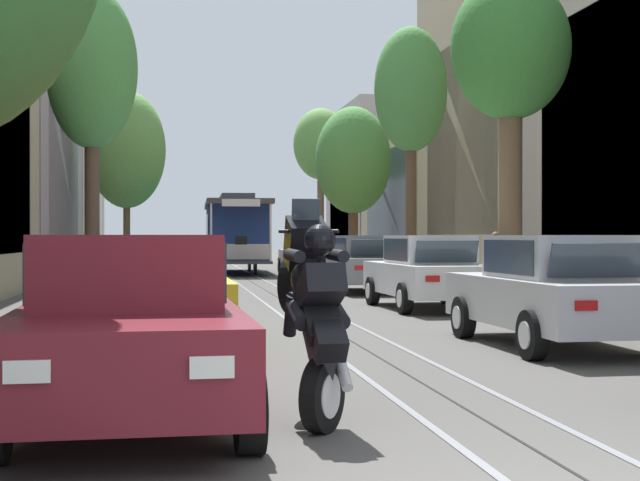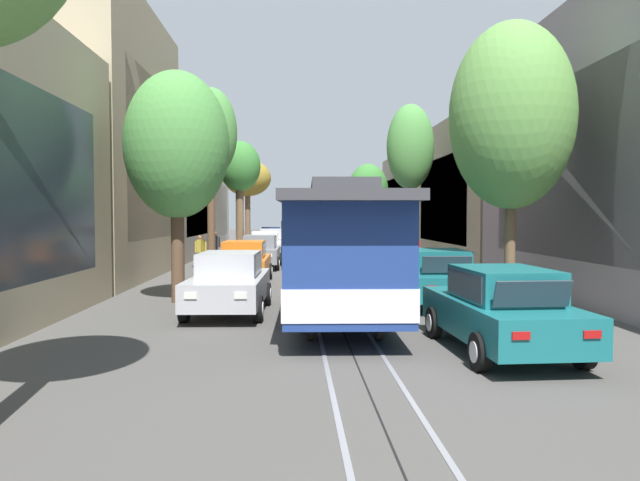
% 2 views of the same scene
% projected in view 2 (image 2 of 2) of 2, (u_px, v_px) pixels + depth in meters
% --- Properties ---
extents(ground_plane, '(160.00, 160.00, 0.00)m').
position_uv_depth(ground_plane, '(317.00, 269.00, 27.91)').
color(ground_plane, '#4C4947').
extents(trolley_track_rails, '(1.14, 63.43, 0.01)m').
position_uv_depth(trolley_track_rails, '(320.00, 277.00, 24.37)').
color(trolley_track_rails, gray).
rests_on(trolley_track_rails, ground).
extents(building_facade_left, '(5.23, 55.13, 8.66)m').
position_uv_depth(building_facade_left, '(530.00, 186.00, 25.09)').
color(building_facade_left, gray).
rests_on(building_facade_left, ground).
extents(building_facade_right, '(5.59, 55.13, 10.77)m').
position_uv_depth(building_facade_right, '(69.00, 165.00, 21.72)').
color(building_facade_right, beige).
rests_on(building_facade_right, ground).
extents(parked_car_maroon_near_left, '(2.07, 4.39, 1.58)m').
position_uv_depth(parked_car_maroon_near_left, '(345.00, 237.00, 46.65)').
color(parked_car_maroon_near_left, maroon).
rests_on(parked_car_maroon_near_left, ground).
extents(parked_car_yellow_second_left, '(2.03, 4.37, 1.58)m').
position_uv_depth(parked_car_yellow_second_left, '(349.00, 240.00, 41.05)').
color(parked_car_yellow_second_left, gold).
rests_on(parked_car_yellow_second_left, ground).
extents(parked_car_white_mid_left, '(2.05, 4.38, 1.58)m').
position_uv_depth(parked_car_white_mid_left, '(361.00, 245.00, 35.10)').
color(parked_car_white_mid_left, silver).
rests_on(parked_car_white_mid_left, ground).
extents(parked_car_blue_fourth_left, '(2.06, 4.39, 1.58)m').
position_uv_depth(parked_car_blue_fourth_left, '(374.00, 251.00, 28.74)').
color(parked_car_blue_fourth_left, '#233D93').
rests_on(parked_car_blue_fourth_left, ground).
extents(parked_car_red_fifth_left, '(2.01, 4.36, 1.58)m').
position_uv_depth(parked_car_red_fifth_left, '(396.00, 259.00, 23.45)').
color(parked_car_red_fifth_left, red).
rests_on(parked_car_red_fifth_left, ground).
extents(parked_car_teal_sixth_left, '(2.10, 4.41, 1.58)m').
position_uv_depth(parked_car_teal_sixth_left, '(437.00, 277.00, 16.81)').
color(parked_car_teal_sixth_left, '#196B70').
rests_on(parked_car_teal_sixth_left, ground).
extents(parked_car_teal_far_left, '(2.13, 4.42, 1.58)m').
position_uv_depth(parked_car_teal_far_left, '(501.00, 309.00, 11.00)').
color(parked_car_teal_far_left, '#196B70').
rests_on(parked_car_teal_far_left, ground).
extents(parked_car_navy_near_right, '(2.06, 4.39, 1.58)m').
position_uv_depth(parked_car_navy_near_right, '(271.00, 237.00, 48.28)').
color(parked_car_navy_near_right, '#19234C').
rests_on(parked_car_navy_near_right, ground).
extents(parked_car_silver_second_right, '(2.08, 4.39, 1.58)m').
position_uv_depth(parked_car_silver_second_right, '(271.00, 240.00, 41.85)').
color(parked_car_silver_second_right, '#B7B7BC').
rests_on(parked_car_silver_second_right, ground).
extents(parked_car_white_mid_right, '(2.10, 4.40, 1.58)m').
position_uv_depth(parked_car_white_mid_right, '(265.00, 245.00, 34.82)').
color(parked_car_white_mid_right, silver).
rests_on(parked_car_white_mid_right, ground).
extents(parked_car_grey_fourth_right, '(2.05, 4.38, 1.58)m').
position_uv_depth(parked_car_grey_fourth_right, '(260.00, 251.00, 28.59)').
color(parked_car_grey_fourth_right, slate).
rests_on(parked_car_grey_fourth_right, ground).
extents(parked_car_orange_fifth_right, '(2.03, 4.37, 1.58)m').
position_uv_depth(parked_car_orange_fifth_right, '(244.00, 262.00, 22.16)').
color(parked_car_orange_fifth_right, orange).
rests_on(parked_car_orange_fifth_right, ground).
extents(parked_car_silver_sixth_right, '(2.09, 4.40, 1.58)m').
position_uv_depth(parked_car_silver_sixth_right, '(229.00, 282.00, 15.42)').
color(parked_car_silver_sixth_right, '#B7B7BC').
rests_on(parked_car_silver_sixth_right, ground).
extents(street_tree_kerb_left_near, '(3.16, 2.65, 6.55)m').
position_uv_depth(street_tree_kerb_left_near, '(368.00, 191.00, 46.21)').
color(street_tree_kerb_left_near, brown).
rests_on(street_tree_kerb_left_near, ground).
extents(street_tree_kerb_left_second, '(2.36, 1.98, 8.05)m').
position_uv_depth(street_tree_kerb_left_second, '(410.00, 149.00, 29.38)').
color(street_tree_kerb_left_second, brown).
rests_on(street_tree_kerb_left_second, ground).
extents(street_tree_kerb_left_mid, '(3.17, 3.13, 7.50)m').
position_uv_depth(street_tree_kerb_left_mid, '(512.00, 117.00, 15.20)').
color(street_tree_kerb_left_mid, brown).
rests_on(street_tree_kerb_left_mid, ground).
extents(street_tree_kerb_right_near, '(3.54, 2.93, 6.73)m').
position_uv_depth(street_tree_kerb_right_near, '(248.00, 179.00, 44.73)').
color(street_tree_kerb_right_near, brown).
rests_on(street_tree_kerb_right_near, ground).
extents(street_tree_kerb_right_second, '(2.51, 2.30, 6.99)m').
position_uv_depth(street_tree_kerb_right_second, '(240.00, 169.00, 35.43)').
color(street_tree_kerb_right_second, brown).
rests_on(street_tree_kerb_right_second, ground).
extents(street_tree_kerb_right_mid, '(2.29, 1.92, 8.06)m').
position_uv_depth(street_tree_kerb_right_mid, '(211.00, 135.00, 25.62)').
color(street_tree_kerb_right_mid, brown).
rests_on(street_tree_kerb_right_mid, ground).
extents(street_tree_kerb_right_fourth, '(3.03, 2.79, 6.73)m').
position_uv_depth(street_tree_kerb_right_fourth, '(177.00, 146.00, 17.18)').
color(street_tree_kerb_right_fourth, brown).
rests_on(street_tree_kerb_right_fourth, ground).
extents(cable_car_trolley, '(2.76, 9.17, 3.28)m').
position_uv_depth(cable_car_trolley, '(339.00, 252.00, 14.14)').
color(cable_car_trolley, navy).
rests_on(cable_car_trolley, ground).
extents(motorcycle_with_rider, '(0.51, 1.82, 1.90)m').
position_uv_depth(motorcycle_with_rider, '(326.00, 235.00, 46.91)').
color(motorcycle_with_rider, black).
rests_on(motorcycle_with_rider, ground).
extents(pedestrian_on_left_pavement, '(0.55, 0.39, 1.67)m').
position_uv_depth(pedestrian_on_left_pavement, '(215.00, 245.00, 31.81)').
color(pedestrian_on_left_pavement, black).
rests_on(pedestrian_on_left_pavement, ground).
extents(pedestrian_on_right_pavement, '(0.55, 0.40, 1.71)m').
position_uv_depth(pedestrian_on_right_pavement, '(393.00, 237.00, 42.46)').
color(pedestrian_on_right_pavement, '#4C4233').
rests_on(pedestrian_on_right_pavement, ground).
extents(pedestrian_crossing_far, '(0.55, 0.42, 1.65)m').
position_uv_depth(pedestrian_crossing_far, '(201.00, 250.00, 27.36)').
color(pedestrian_crossing_far, slate).
rests_on(pedestrian_crossing_far, ground).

